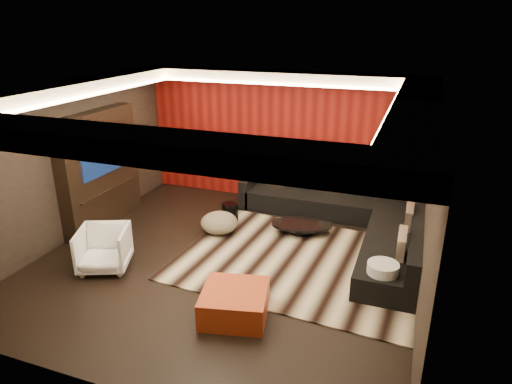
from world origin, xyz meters
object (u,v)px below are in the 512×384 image
at_px(white_side_table, 382,281).
at_px(armchair, 104,249).
at_px(coffee_table, 302,228).
at_px(drum_stool, 230,213).
at_px(sectional_sofa, 351,218).
at_px(orange_ottoman, 235,303).

bearing_deg(white_side_table, armchair, -170.93).
bearing_deg(coffee_table, drum_stool, -179.81).
xyz_separation_m(coffee_table, sectional_sofa, (0.84, 0.42, 0.15)).
distance_m(coffee_table, white_side_table, 2.31).
bearing_deg(drum_stool, armchair, -116.92).
relative_size(coffee_table, orange_ottoman, 1.30).
xyz_separation_m(drum_stool, sectional_sofa, (2.28, 0.43, 0.05)).
height_order(orange_ottoman, armchair, armchair).
distance_m(white_side_table, orange_ottoman, 2.12).
bearing_deg(sectional_sofa, coffee_table, -153.17).
height_order(drum_stool, sectional_sofa, sectional_sofa).
bearing_deg(drum_stool, orange_ottoman, -65.63).
xyz_separation_m(armchair, sectional_sofa, (3.46, 2.75, -0.09)).
relative_size(drum_stool, armchair, 0.49).
height_order(coffee_table, orange_ottoman, orange_ottoman).
height_order(orange_ottoman, sectional_sofa, sectional_sofa).
bearing_deg(sectional_sofa, drum_stool, -169.40).
relative_size(armchair, sectional_sofa, 0.21).
xyz_separation_m(coffee_table, orange_ottoman, (-0.20, -2.76, 0.08)).
bearing_deg(sectional_sofa, armchair, -141.56).
relative_size(coffee_table, drum_stool, 2.97).
relative_size(orange_ottoman, sectional_sofa, 0.24).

